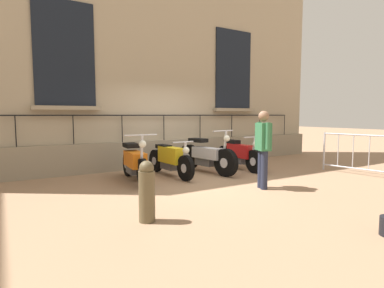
{
  "coord_description": "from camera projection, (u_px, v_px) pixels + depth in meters",
  "views": [
    {
      "loc": [
        6.41,
        -4.08,
        1.53
      ],
      "look_at": [
        -0.27,
        0.0,
        0.8
      ],
      "focal_mm": 29.18,
      "sensor_mm": 36.0,
      "label": 1
    }
  ],
  "objects": [
    {
      "name": "motorcycle_red",
      "position": [
        239.0,
        155.0,
        8.76
      ],
      "size": [
        1.94,
        0.57,
        0.96
      ],
      "color": "black",
      "rests_on": "ground_plane"
    },
    {
      "name": "crowd_barrier",
      "position": [
        361.0,
        153.0,
        7.95
      ],
      "size": [
        1.98,
        0.33,
        1.05
      ],
      "color": "#B7B7BF",
      "rests_on": "ground_plane"
    },
    {
      "name": "pedestrian_standing",
      "position": [
        263.0,
        145.0,
        6.44
      ],
      "size": [
        0.5,
        0.33,
        1.61
      ],
      "color": "#23283D",
      "rests_on": "ground_plane"
    },
    {
      "name": "motorcycle_yellow",
      "position": [
        170.0,
        159.0,
        7.79
      ],
      "size": [
        2.05,
        0.56,
        0.92
      ],
      "color": "black",
      "rests_on": "ground_plane"
    },
    {
      "name": "motorcycle_silver",
      "position": [
        207.0,
        157.0,
        8.26
      ],
      "size": [
        2.12,
        0.68,
        1.15
      ],
      "color": "black",
      "rests_on": "ground_plane"
    },
    {
      "name": "building_facade",
      "position": [
        157.0,
        29.0,
        9.25
      ],
      "size": [
        0.82,
        12.1,
        8.43
      ],
      "color": "tan",
      "rests_on": "ground_plane"
    },
    {
      "name": "ground_plane",
      "position": [
        198.0,
        177.0,
        7.71
      ],
      "size": [
        60.0,
        60.0,
        0.0
      ],
      "primitive_type": "plane",
      "color": "#9E7A5B"
    },
    {
      "name": "motorcycle_orange",
      "position": [
        135.0,
        163.0,
        7.22
      ],
      "size": [
        1.94,
        0.72,
        1.12
      ],
      "color": "black",
      "rests_on": "ground_plane"
    },
    {
      "name": "bollard",
      "position": [
        147.0,
        191.0,
        4.45
      ],
      "size": [
        0.23,
        0.23,
        0.89
      ],
      "color": "brown",
      "rests_on": "ground_plane"
    }
  ]
}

